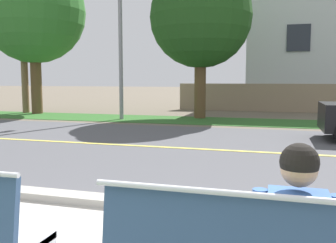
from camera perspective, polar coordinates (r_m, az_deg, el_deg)
The scene contains 11 objects.
ground_plane at distance 10.12m, azimuth 8.47°, elevation -2.81°, with size 140.00×140.00×0.00m, color #665B4C.
curb_edge at distance 4.72m, azimuth -0.99°, elevation -12.84°, with size 44.00×0.30×0.11m, color #ADA89E.
street_asphalt at distance 8.66m, azimuth 7.13°, elevation -4.33°, with size 52.00×8.00×0.01m, color #515156.
road_centre_line at distance 8.66m, azimuth 7.13°, elevation -4.29°, with size 48.00×0.14×0.01m, color #E0CC4C.
far_verge_grass at distance 14.50m, azimuth 10.82°, elevation -0.04°, with size 48.00×2.80×0.02m, color #2D6026.
seated_person_blue at distance 2.51m, azimuth 18.87°, elevation -15.86°, with size 0.52×0.68×1.25m.
streetlamp at distance 15.58m, azimuth -7.01°, elevation 16.03°, with size 0.24×2.10×7.42m.
shade_tree_far_left at distance 18.85m, azimuth -19.64°, elevation 16.60°, with size 4.72×4.72×7.78m.
shade_tree_left at distance 15.75m, azimuth 5.46°, elevation 16.77°, with size 4.15×4.15×6.85m.
garden_wall at distance 19.62m, azimuth 20.71°, elevation 3.35°, with size 13.00×0.36×1.40m, color gray.
house_across_street at distance 23.02m, azimuth 23.99°, elevation 10.93°, with size 9.76×6.91×7.18m.
Camera 1 is at (1.31, -1.91, 1.61)m, focal length 39.99 mm.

